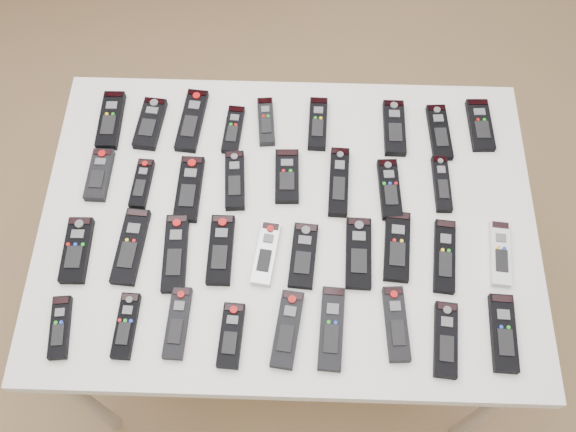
{
  "coord_description": "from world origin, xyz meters",
  "views": [
    {
      "loc": [
        0.05,
        -0.84,
        2.22
      ],
      "look_at": [
        0.02,
        -0.1,
        0.8
      ],
      "focal_mm": 40.0,
      "sensor_mm": 36.0,
      "label": 1
    }
  ],
  "objects_px": {
    "remote_33": "(396,324)",
    "remote_0": "(111,120)",
    "table": "(288,230)",
    "remote_26": "(500,254)",
    "remote_4": "(266,122)",
    "remote_23": "(358,253)",
    "remote_17": "(77,250)",
    "remote_31": "(287,329)",
    "remote_6": "(394,128)",
    "remote_18": "(131,246)",
    "remote_10": "(142,184)",
    "remote_27": "(60,327)",
    "remote_28": "(126,326)",
    "remote_2": "(192,120)",
    "remote_21": "(266,253)",
    "remote_34": "(446,340)",
    "remote_1": "(150,124)",
    "remote_3": "(233,130)",
    "remote_20": "(221,250)",
    "remote_25": "(444,256)",
    "remote_8": "(480,125)",
    "remote_29": "(178,323)",
    "remote_12": "(235,180)",
    "remote_9": "(99,175)",
    "remote_32": "(331,328)",
    "remote_14": "(339,182)",
    "remote_11": "(189,189)",
    "remote_16": "(442,184)",
    "remote_24": "(397,246)",
    "remote_5": "(318,124)",
    "remote_7": "(439,132)",
    "remote_13": "(287,176)",
    "remote_22": "(303,256)",
    "remote_30": "(231,335)",
    "remote_35": "(503,333)"
  },
  "relations": [
    {
      "from": "remote_4",
      "to": "remote_31",
      "type": "distance_m",
      "value": 0.59
    },
    {
      "from": "remote_2",
      "to": "remote_31",
      "type": "relative_size",
      "value": 1.09
    },
    {
      "from": "remote_6",
      "to": "remote_18",
      "type": "relative_size",
      "value": 0.85
    },
    {
      "from": "remote_7",
      "to": "remote_34",
      "type": "xyz_separation_m",
      "value": [
        -0.03,
        -0.58,
        0.0
      ]
    },
    {
      "from": "remote_10",
      "to": "remote_27",
      "type": "distance_m",
      "value": 0.41
    },
    {
      "from": "remote_2",
      "to": "remote_1",
      "type": "bearing_deg",
      "value": -166.6
    },
    {
      "from": "remote_11",
      "to": "remote_16",
      "type": "height_order",
      "value": "same"
    },
    {
      "from": "remote_3",
      "to": "remote_33",
      "type": "height_order",
      "value": "remote_33"
    },
    {
      "from": "remote_31",
      "to": "remote_32",
      "type": "distance_m",
      "value": 0.1
    },
    {
      "from": "remote_31",
      "to": "remote_22",
      "type": "bearing_deg",
      "value": 87.49
    },
    {
      "from": "remote_13",
      "to": "remote_8",
      "type": "bearing_deg",
      "value": 17.22
    },
    {
      "from": "remote_24",
      "to": "remote_30",
      "type": "distance_m",
      "value": 0.46
    },
    {
      "from": "remote_7",
      "to": "remote_29",
      "type": "relative_size",
      "value": 1.0
    },
    {
      "from": "remote_14",
      "to": "remote_33",
      "type": "distance_m",
      "value": 0.4
    },
    {
      "from": "remote_0",
      "to": "remote_28",
      "type": "xyz_separation_m",
      "value": [
        0.13,
        -0.58,
        -0.0
      ]
    },
    {
      "from": "remote_28",
      "to": "remote_2",
      "type": "bearing_deg",
      "value": 82.75
    },
    {
      "from": "remote_12",
      "to": "remote_33",
      "type": "distance_m",
      "value": 0.55
    },
    {
      "from": "remote_0",
      "to": "remote_1",
      "type": "distance_m",
      "value": 0.11
    },
    {
      "from": "remote_20",
      "to": "remote_26",
      "type": "bearing_deg",
      "value": 1.09
    },
    {
      "from": "remote_23",
      "to": "remote_29",
      "type": "distance_m",
      "value": 0.46
    },
    {
      "from": "remote_21",
      "to": "remote_34",
      "type": "height_order",
      "value": "same"
    },
    {
      "from": "remote_17",
      "to": "remote_31",
      "type": "xyz_separation_m",
      "value": [
        0.52,
        -0.18,
        -0.0
      ]
    },
    {
      "from": "remote_6",
      "to": "remote_7",
      "type": "relative_size",
      "value": 1.0
    },
    {
      "from": "remote_25",
      "to": "remote_2",
      "type": "bearing_deg",
      "value": 155.1
    },
    {
      "from": "remote_13",
      "to": "remote_27",
      "type": "distance_m",
      "value": 0.66
    },
    {
      "from": "remote_4",
      "to": "remote_23",
      "type": "relative_size",
      "value": 0.8
    },
    {
      "from": "remote_29",
      "to": "remote_1",
      "type": "bearing_deg",
      "value": 105.91
    },
    {
      "from": "table",
      "to": "remote_1",
      "type": "height_order",
      "value": "remote_1"
    },
    {
      "from": "remote_3",
      "to": "remote_10",
      "type": "bearing_deg",
      "value": -137.33
    },
    {
      "from": "remote_3",
      "to": "remote_12",
      "type": "distance_m",
      "value": 0.16
    },
    {
      "from": "remote_17",
      "to": "remote_24",
      "type": "bearing_deg",
      "value": 1.28
    },
    {
      "from": "remote_17",
      "to": "remote_10",
      "type": "bearing_deg",
      "value": 54.07
    },
    {
      "from": "remote_5",
      "to": "remote_10",
      "type": "distance_m",
      "value": 0.5
    },
    {
      "from": "remote_8",
      "to": "table",
      "type": "bearing_deg",
      "value": -151.66
    },
    {
      "from": "remote_4",
      "to": "remote_29",
      "type": "bearing_deg",
      "value": -112.59
    },
    {
      "from": "remote_33",
      "to": "remote_0",
      "type": "bearing_deg",
      "value": 140.18
    },
    {
      "from": "remote_9",
      "to": "remote_32",
      "type": "height_order",
      "value": "remote_9"
    },
    {
      "from": "remote_3",
      "to": "remote_11",
      "type": "distance_m",
      "value": 0.21
    },
    {
      "from": "remote_3",
      "to": "remote_16",
      "type": "bearing_deg",
      "value": -11.38
    },
    {
      "from": "remote_2",
      "to": "remote_3",
      "type": "distance_m",
      "value": 0.12
    },
    {
      "from": "remote_17",
      "to": "remote_33",
      "type": "xyz_separation_m",
      "value": [
        0.77,
        -0.16,
        -0.0
      ]
    },
    {
      "from": "remote_1",
      "to": "remote_5",
      "type": "height_order",
      "value": "same"
    },
    {
      "from": "remote_6",
      "to": "remote_12",
      "type": "distance_m",
      "value": 0.46
    },
    {
      "from": "remote_3",
      "to": "remote_18",
      "type": "relative_size",
      "value": 0.74
    },
    {
      "from": "remote_26",
      "to": "remote_28",
      "type": "xyz_separation_m",
      "value": [
        -0.89,
        -0.21,
        0.0
      ]
    },
    {
      "from": "remote_6",
      "to": "remote_2",
      "type": "bearing_deg",
      "value": 179.2
    },
    {
      "from": "table",
      "to": "remote_26",
      "type": "xyz_separation_m",
      "value": [
        0.52,
        -0.08,
        0.07
      ]
    },
    {
      "from": "remote_18",
      "to": "remote_27",
      "type": "xyz_separation_m",
      "value": [
        -0.13,
        -0.21,
        0.0
      ]
    },
    {
      "from": "remote_28",
      "to": "remote_35",
      "type": "height_order",
      "value": "remote_35"
    },
    {
      "from": "remote_4",
      "to": "remote_16",
      "type": "height_order",
      "value": "same"
    }
  ]
}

